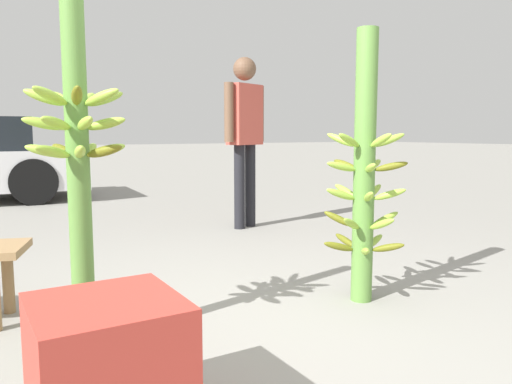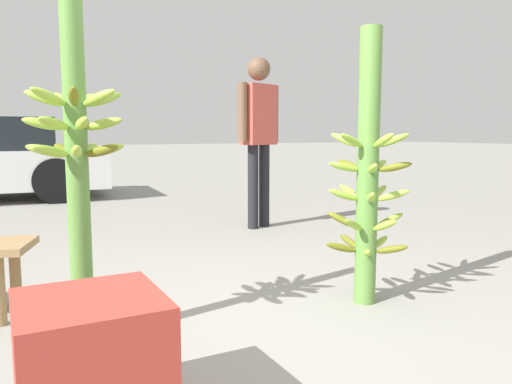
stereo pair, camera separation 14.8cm
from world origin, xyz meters
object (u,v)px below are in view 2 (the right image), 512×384
Objects in this scene: vendor_person at (259,125)px; produce_crate at (92,365)px; banana_stalk_left at (77,158)px; banana_stalk_center at (368,175)px.

vendor_person reaches higher than produce_crate.
banana_stalk_left is 2.98m from vendor_person.
banana_stalk_left is 1.02× the size of banana_stalk_center.
banana_stalk_center is 2.41m from vendor_person.
banana_stalk_left is 1.00m from produce_crate.
banana_stalk_left is 0.92× the size of vendor_person.
banana_stalk_center is 0.90× the size of vendor_person.
vendor_person reaches higher than banana_stalk_center.
produce_crate is (-2.16, -2.90, -0.82)m from vendor_person.
banana_stalk_left is 3.51× the size of produce_crate.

